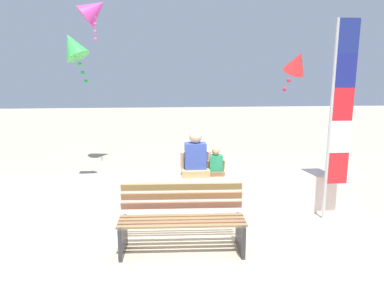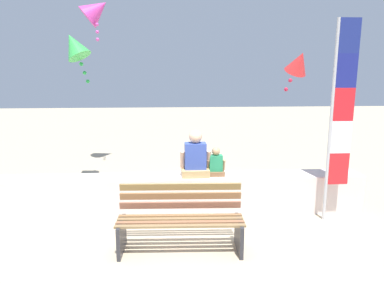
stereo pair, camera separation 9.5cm
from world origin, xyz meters
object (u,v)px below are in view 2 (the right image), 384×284
Objects in this scene: park_bench at (180,220)px; flag_banner at (339,112)px; person_adult at (195,158)px; person_child at (216,164)px; kite_red at (299,63)px; kite_magenta at (97,10)px; kite_green at (75,46)px.

park_bench is 3.05m from flag_banner.
person_adult is 0.38m from person_child.
flag_banner is at bearing -88.76° from kite_red.
person_child is at bearing -50.91° from kite_magenta.
park_bench is at bearing -54.84° from kite_green.
person_adult is 0.92× the size of kite_red.
park_bench is 3.51× the size of person_child.
person_child is 2.89m from kite_red.
park_bench is 2.00× the size of kite_red.
flag_banner reaches higher than park_bench.
kite_green is at bearing 149.91° from person_child.
person_child reaches higher than park_bench.
kite_red reaches higher than person_adult.
park_bench is 0.54× the size of flag_banner.
park_bench is at bearing -116.96° from person_child.
park_bench is 1.46m from person_adult.
kite_red is 0.81× the size of kite_green.
park_bench is 1.54m from person_child.
flag_banner is 6.04m from kite_magenta.
flag_banner is (1.91, -0.48, 0.96)m from person_child.
person_child is 0.15× the size of flag_banner.
person_child is (0.36, 0.00, -0.12)m from person_adult.
kite_green is at bearing 125.16° from park_bench.
kite_magenta is (-4.41, 3.57, 2.09)m from flag_banner.
flag_banner is (2.26, -0.48, 0.84)m from person_adult.
person_adult is at bearing -179.94° from person_child.
park_bench is at bearing -103.26° from person_adult.
person_adult is 2.46m from flag_banner.
kite_red is (2.23, 1.30, 1.65)m from person_adult.
kite_green is (-4.56, 0.26, 0.33)m from kite_red.
person_adult is 0.74× the size of kite_green.
person_child is at bearing -145.10° from kite_red.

